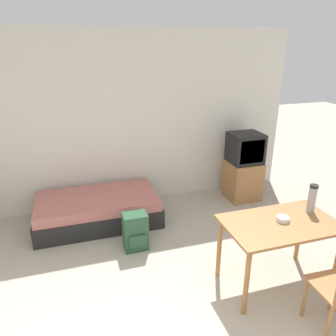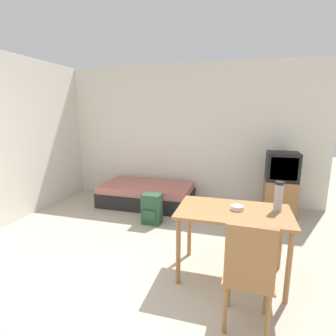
{
  "view_description": "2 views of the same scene",
  "coord_description": "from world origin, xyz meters",
  "px_view_note": "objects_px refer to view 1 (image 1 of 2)",
  "views": [
    {
      "loc": [
        -0.77,
        -1.6,
        2.52
      ],
      "look_at": [
        0.34,
        1.94,
        1.06
      ],
      "focal_mm": 35.0,
      "sensor_mm": 36.0,
      "label": 1
    },
    {
      "loc": [
        1.26,
        -1.86,
        1.79
      ],
      "look_at": [
        0.17,
        1.94,
        0.94
      ],
      "focal_mm": 28.0,
      "sensor_mm": 36.0,
      "label": 2
    }
  ],
  "objects_px": {
    "daybed": "(98,210)",
    "thermos_flask": "(312,197)",
    "dining_table": "(280,231)",
    "backpack": "(135,232)",
    "mate_bowl": "(283,219)",
    "tv": "(244,167)"
  },
  "relations": [
    {
      "from": "daybed",
      "to": "thermos_flask",
      "type": "distance_m",
      "value": 2.89
    },
    {
      "from": "daybed",
      "to": "thermos_flask",
      "type": "xyz_separation_m",
      "value": [
        2.14,
        -1.79,
        0.74
      ]
    },
    {
      "from": "dining_table",
      "to": "thermos_flask",
      "type": "height_order",
      "value": "thermos_flask"
    },
    {
      "from": "daybed",
      "to": "thermos_flask",
      "type": "relative_size",
      "value": 5.54
    },
    {
      "from": "thermos_flask",
      "to": "backpack",
      "type": "height_order",
      "value": "thermos_flask"
    },
    {
      "from": "daybed",
      "to": "mate_bowl",
      "type": "height_order",
      "value": "mate_bowl"
    },
    {
      "from": "tv",
      "to": "thermos_flask",
      "type": "height_order",
      "value": "tv"
    },
    {
      "from": "tv",
      "to": "thermos_flask",
      "type": "xyz_separation_m",
      "value": [
        -0.28,
        -1.89,
        0.39
      ]
    },
    {
      "from": "thermos_flask",
      "to": "mate_bowl",
      "type": "height_order",
      "value": "thermos_flask"
    },
    {
      "from": "tv",
      "to": "thermos_flask",
      "type": "distance_m",
      "value": 1.95
    },
    {
      "from": "daybed",
      "to": "tv",
      "type": "distance_m",
      "value": 2.44
    },
    {
      "from": "tv",
      "to": "backpack",
      "type": "height_order",
      "value": "tv"
    },
    {
      "from": "tv",
      "to": "mate_bowl",
      "type": "bearing_deg",
      "value": -109.08
    },
    {
      "from": "tv",
      "to": "dining_table",
      "type": "height_order",
      "value": "tv"
    },
    {
      "from": "tv",
      "to": "backpack",
      "type": "distance_m",
      "value": 2.24
    },
    {
      "from": "backpack",
      "to": "tv",
      "type": "bearing_deg",
      "value": 24.07
    },
    {
      "from": "thermos_flask",
      "to": "backpack",
      "type": "bearing_deg",
      "value": 150.52
    },
    {
      "from": "thermos_flask",
      "to": "mate_bowl",
      "type": "xyz_separation_m",
      "value": [
        -0.4,
        -0.08,
        -0.15
      ]
    },
    {
      "from": "mate_bowl",
      "to": "backpack",
      "type": "xyz_separation_m",
      "value": [
        -1.34,
        1.07,
        -0.55
      ]
    },
    {
      "from": "dining_table",
      "to": "backpack",
      "type": "distance_m",
      "value": 1.75
    },
    {
      "from": "mate_bowl",
      "to": "dining_table",
      "type": "bearing_deg",
      "value": -152.84
    },
    {
      "from": "dining_table",
      "to": "thermos_flask",
      "type": "relative_size",
      "value": 3.7
    }
  ]
}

